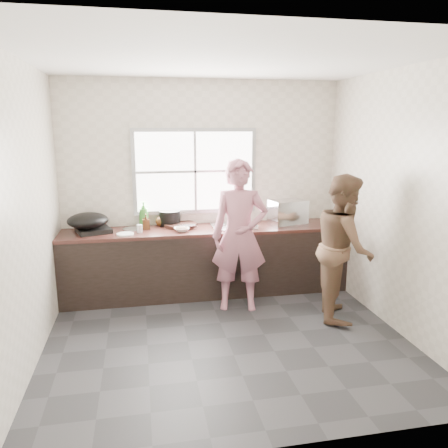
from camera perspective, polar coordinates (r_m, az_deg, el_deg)
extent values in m
cube|color=#2C2C2E|center=(4.63, 0.33, -14.70)|extent=(3.60, 3.20, 0.01)
cube|color=silver|center=(4.15, 0.38, 20.75)|extent=(3.60, 3.20, 0.01)
cube|color=beige|center=(5.74, -2.81, 4.94)|extent=(3.60, 0.01, 2.70)
cube|color=beige|center=(4.22, -24.44, 0.98)|extent=(0.01, 3.20, 2.70)
cube|color=beige|center=(4.86, 21.72, 2.64)|extent=(0.01, 3.20, 2.70)
cube|color=beige|center=(2.67, 7.17, -4.28)|extent=(3.60, 0.01, 2.70)
cube|color=black|center=(5.64, -2.24, -4.98)|extent=(3.60, 0.62, 0.82)
cube|color=#391C17|center=(5.53, -2.28, -0.73)|extent=(3.60, 0.64, 0.04)
cube|color=silver|center=(5.59, 1.27, -0.32)|extent=(0.55, 0.45, 0.02)
cylinder|color=silver|center=(5.75, 0.85, 1.53)|extent=(0.02, 0.02, 0.30)
cube|color=#9EA0A5|center=(5.69, -3.81, 6.89)|extent=(1.60, 0.05, 1.10)
cube|color=white|center=(5.67, -3.78, 6.86)|extent=(1.50, 0.01, 1.00)
imported|color=#B86E81|center=(5.06, 2.03, -2.18)|extent=(0.67, 0.51, 1.65)
imported|color=brown|center=(5.02, 15.36, -2.91)|extent=(0.84, 0.95, 1.62)
cylinder|color=black|center=(5.63, -5.75, -0.11)|extent=(0.52, 0.52, 0.04)
cube|color=#B3B5BA|center=(5.48, -4.83, -0.21)|extent=(0.24, 0.15, 0.01)
imported|color=white|center=(5.37, -5.54, -0.71)|extent=(0.19, 0.19, 0.05)
imported|color=silver|center=(5.52, 3.21, -0.25)|extent=(0.23, 0.23, 0.06)
imported|color=white|center=(5.47, 3.79, -0.37)|extent=(0.20, 0.20, 0.06)
cylinder|color=black|center=(5.68, -7.09, 0.76)|extent=(0.28, 0.28, 0.20)
cylinder|color=white|center=(5.31, -12.77, -1.29)|extent=(0.22, 0.22, 0.02)
imported|color=#35822A|center=(5.66, -10.44, 1.27)|extent=(0.17, 0.17, 0.33)
imported|color=#412410|center=(5.54, -10.14, 0.24)|extent=(0.08, 0.08, 0.18)
imported|color=#522E14|center=(5.68, -8.24, 0.55)|extent=(0.13, 0.13, 0.16)
cylinder|color=silver|center=(5.38, -10.97, -0.59)|extent=(0.07, 0.07, 0.10)
cube|color=black|center=(5.53, -16.68, -0.76)|extent=(0.48, 0.48, 0.06)
ellipsoid|color=black|center=(5.50, -17.37, 0.44)|extent=(0.60, 0.60, 0.18)
cube|color=#B9BABF|center=(5.69, 8.30, 1.45)|extent=(0.49, 0.38, 0.33)
cylinder|color=#AFB3B6|center=(5.61, -17.45, -0.84)|extent=(0.24, 0.24, 0.01)
cylinder|color=#A7A8AE|center=(5.57, -11.84, -0.63)|extent=(0.31, 0.31, 0.01)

